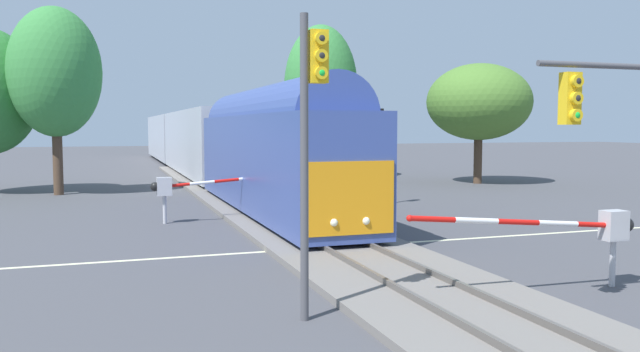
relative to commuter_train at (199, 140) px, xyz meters
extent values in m
plane|color=#47474C|center=(0.00, -29.93, -2.73)|extent=(220.00, 220.00, 0.00)
cube|color=beige|center=(0.00, -29.93, -2.73)|extent=(44.00, 0.20, 0.01)
cube|color=slate|center=(0.00, -29.93, -2.64)|extent=(4.40, 80.00, 0.18)
cube|color=#56514C|center=(-0.72, -29.93, -2.48)|extent=(0.10, 80.00, 0.14)
cube|color=#56514C|center=(0.71, -29.93, -2.48)|extent=(0.10, 80.00, 0.14)
cube|color=#384C93|center=(0.00, -22.11, -0.46)|extent=(3.00, 18.32, 3.90)
cube|color=orange|center=(0.00, -31.29, -1.05)|extent=(2.76, 0.08, 2.15)
cylinder|color=#384C93|center=(0.00, -22.11, 1.37)|extent=(2.76, 16.49, 2.76)
sphere|color=#F4F2CC|center=(-0.50, -31.30, -1.73)|extent=(0.24, 0.24, 0.24)
sphere|color=#F4F2CC|center=(0.50, -31.30, -1.73)|extent=(0.24, 0.24, 0.24)
cube|color=#B7BCC6|center=(0.00, -0.41, -0.11)|extent=(3.00, 23.28, 4.60)
cube|color=black|center=(1.51, -0.41, 0.19)|extent=(0.04, 20.95, 0.90)
cube|color=#193899|center=(1.52, -0.41, -1.26)|extent=(0.04, 21.42, 0.36)
cube|color=#B7BCC6|center=(0.00, 23.78, -0.11)|extent=(3.00, 23.28, 4.60)
cube|color=black|center=(1.51, 23.78, 0.19)|extent=(0.04, 20.95, 0.90)
cube|color=#193899|center=(1.52, 23.78, -1.26)|extent=(0.04, 21.42, 0.36)
cylinder|color=#B7B7BC|center=(4.56, -36.59, -2.18)|extent=(0.14, 0.14, 1.10)
cube|color=#B7B7BC|center=(4.56, -36.59, -1.28)|extent=(0.56, 0.40, 0.70)
sphere|color=black|center=(4.91, -36.59, -1.28)|extent=(0.36, 0.36, 0.36)
cylinder|color=red|center=(4.03, -36.59, -1.24)|extent=(1.07, 0.12, 0.20)
cylinder|color=white|center=(2.97, -36.59, -1.16)|extent=(1.07, 0.12, 0.20)
cylinder|color=red|center=(1.91, -36.59, -1.08)|extent=(1.07, 0.12, 0.20)
cylinder|color=white|center=(0.85, -36.59, -0.99)|extent=(1.07, 0.12, 0.20)
cylinder|color=red|center=(-0.21, -36.59, -0.91)|extent=(1.07, 0.12, 0.20)
sphere|color=red|center=(-0.74, -36.59, -0.87)|extent=(0.14, 0.14, 0.14)
cylinder|color=#B7B7BC|center=(-4.56, -23.28, -2.18)|extent=(0.14, 0.14, 1.10)
cube|color=#B7B7BC|center=(-4.56, -23.28, -1.28)|extent=(0.56, 0.40, 0.70)
sphere|color=black|center=(-4.91, -23.28, -1.28)|extent=(0.36, 0.36, 0.36)
cylinder|color=red|center=(-4.08, -23.28, -1.25)|extent=(0.98, 0.12, 0.19)
cylinder|color=white|center=(-3.11, -23.28, -1.18)|extent=(0.98, 0.12, 0.19)
cylinder|color=red|center=(-2.14, -23.28, -1.11)|extent=(0.98, 0.12, 0.19)
cylinder|color=white|center=(-1.17, -23.28, -1.05)|extent=(0.98, 0.12, 0.19)
cylinder|color=red|center=(-0.20, -23.28, -0.98)|extent=(0.98, 0.12, 0.19)
sphere|color=red|center=(0.29, -23.28, -0.95)|extent=(0.14, 0.14, 0.14)
cube|color=gold|center=(1.80, -38.26, 1.56)|extent=(0.34, 0.26, 1.00)
sphere|color=#262626|center=(1.80, -38.41, 1.88)|extent=(0.20, 0.20, 0.20)
cylinder|color=gold|center=(1.80, -38.44, 1.88)|extent=(0.24, 0.10, 0.24)
sphere|color=#262626|center=(1.80, -38.41, 1.56)|extent=(0.20, 0.20, 0.20)
cylinder|color=gold|center=(1.80, -38.44, 1.56)|extent=(0.24, 0.10, 0.24)
sphere|color=green|center=(1.80, -38.41, 1.24)|extent=(0.20, 0.20, 0.20)
cylinder|color=gold|center=(1.80, -38.44, 1.24)|extent=(0.24, 0.10, 0.24)
cylinder|color=#4C4C51|center=(5.29, -20.82, -0.28)|extent=(0.16, 0.16, 4.90)
cube|color=black|center=(5.57, -20.82, 1.37)|extent=(0.34, 0.26, 1.00)
sphere|color=#262626|center=(5.57, -20.97, 1.69)|extent=(0.20, 0.20, 0.20)
cylinder|color=black|center=(5.57, -21.00, 1.69)|extent=(0.24, 0.10, 0.24)
sphere|color=#262626|center=(5.57, -20.97, 1.37)|extent=(0.20, 0.20, 0.20)
cylinder|color=black|center=(5.57, -21.00, 1.37)|extent=(0.24, 0.10, 0.24)
sphere|color=green|center=(5.57, -20.97, 1.05)|extent=(0.20, 0.20, 0.20)
cylinder|color=black|center=(5.57, -21.00, 1.05)|extent=(0.24, 0.10, 0.24)
cylinder|color=#4C4C51|center=(-3.08, -36.78, 0.21)|extent=(0.16, 0.16, 5.88)
cube|color=gold|center=(-2.80, -36.78, 2.35)|extent=(0.34, 0.26, 1.00)
sphere|color=#262626|center=(-2.80, -36.93, 2.67)|extent=(0.20, 0.20, 0.20)
cylinder|color=gold|center=(-2.80, -36.96, 2.67)|extent=(0.24, 0.10, 0.24)
sphere|color=#262626|center=(-2.80, -36.93, 2.35)|extent=(0.20, 0.20, 0.20)
cylinder|color=gold|center=(-2.80, -36.96, 2.35)|extent=(0.24, 0.10, 0.24)
sphere|color=green|center=(-2.80, -36.93, 2.03)|extent=(0.20, 0.20, 0.20)
cylinder|color=gold|center=(-2.80, -36.96, 2.03)|extent=(0.24, 0.10, 0.24)
cylinder|color=#4C3828|center=(7.98, -5.09, -1.10)|extent=(0.48, 0.48, 3.26)
ellipsoid|color=#38843D|center=(7.98, -5.09, 3.83)|extent=(5.23, 5.23, 8.81)
cylinder|color=#4C3828|center=(-9.19, -10.65, -0.69)|extent=(0.53, 0.53, 4.08)
ellipsoid|color=#38843D|center=(-9.19, -10.65, 3.99)|extent=(4.92, 4.92, 7.06)
cylinder|color=#4C3828|center=(16.64, -11.93, -0.98)|extent=(0.55, 0.55, 3.50)
ellipsoid|color=#4C7A2D|center=(16.64, -11.93, 2.65)|extent=(6.83, 6.83, 5.01)
camera|label=1|loc=(-6.67, -48.34, 1.02)|focal=35.71mm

